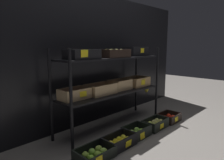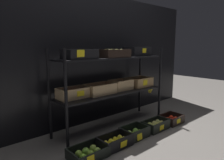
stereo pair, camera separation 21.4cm
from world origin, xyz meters
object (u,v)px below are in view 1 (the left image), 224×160
display_rack (112,76)px  crate_ground_pear (155,124)px  crate_ground_center_apple_green (136,132)px  crate_ground_apple_red (169,118)px  crate_ground_lemon (119,142)px  crate_ground_apple_green (95,154)px

display_rack → crate_ground_pear: display_rack is taller
crate_ground_center_apple_green → crate_ground_apple_red: bearing=-2.5°
display_rack → crate_ground_apple_red: bearing=-32.7°
crate_ground_apple_red → display_rack: bearing=147.3°
crate_ground_lemon → crate_ground_center_apple_green: 0.33m
crate_ground_apple_red → crate_ground_lemon: bearing=179.5°
crate_ground_center_apple_green → crate_ground_pear: bearing=-4.2°
crate_ground_apple_green → crate_ground_apple_red: (1.39, -0.02, 0.00)m
crate_ground_apple_green → crate_ground_lemon: bearing=-2.2°
display_rack → crate_ground_pear: size_ratio=4.66×
display_rack → crate_ground_center_apple_green: (-0.02, -0.42, -0.63)m
crate_ground_apple_green → crate_ground_apple_red: bearing=-0.9°
crate_ground_lemon → crate_ground_pear: 0.70m
crate_ground_lemon → crate_ground_apple_red: crate_ground_lemon is taller
crate_ground_lemon → crate_ground_pear: crate_ground_lemon is taller
crate_ground_apple_green → crate_ground_pear: size_ratio=1.01×
crate_ground_lemon → crate_ground_center_apple_green: size_ratio=1.17×
display_rack → crate_ground_lemon: display_rack is taller
crate_ground_pear → crate_ground_apple_red: 0.35m
crate_ground_apple_green → crate_ground_lemon: 0.33m
crate_ground_center_apple_green → crate_ground_pear: size_ratio=0.89×
crate_ground_lemon → crate_ground_apple_red: bearing=-0.5°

